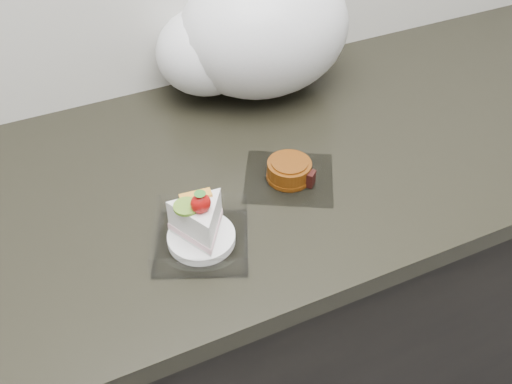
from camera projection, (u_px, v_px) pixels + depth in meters
The scene contains 4 objects.
counter at pixel (232, 317), 1.32m from camera, with size 2.04×0.64×0.90m.
cake_tray at pixel (201, 229), 0.87m from camera, with size 0.19×0.19×0.11m.
mooncake_wrap at pixel (290, 172), 0.99m from camera, with size 0.20×0.20×0.04m.
plastic_bag at pixel (253, 34), 1.13m from camera, with size 0.40×0.28×0.32m.
Camera 1 is at (-0.27, 0.96, 1.56)m, focal length 40.00 mm.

